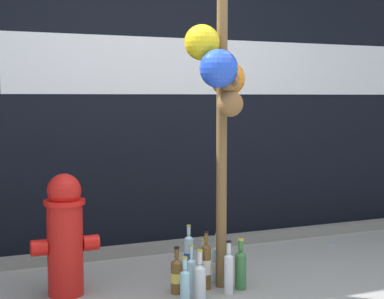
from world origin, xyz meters
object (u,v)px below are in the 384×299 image
Objects in this scene: fire_hydrant at (65,234)px; bottle_2 at (229,272)px; bottle_0 at (200,280)px; bottle_9 at (177,275)px; bottle_8 at (191,275)px; bottle_5 at (241,268)px; bottle_1 at (185,284)px; memorial_post at (220,40)px; bottle_6 at (206,265)px; bottle_7 at (204,265)px; bottle_4 at (189,256)px; bottle_3 at (217,263)px.

fire_hydrant reaches higher than bottle_2.
bottle_9 is (-0.10, 0.15, -0.00)m from bottle_0.
bottle_8 is 1.06× the size of bottle_9.
bottle_9 is (-0.43, 0.08, -0.02)m from bottle_5.
bottle_1 is 0.94× the size of bottle_9.
bottle_0 is at bearing -145.81° from memorial_post.
bottle_2 is at bearing -84.59° from memorial_post.
memorial_post reaches higher than bottle_9.
bottle_0 is 0.34m from bottle_5.
bottle_8 is at bearing -25.43° from bottle_9.
bottle_6 reaches higher than bottle_2.
bottle_6 is at bearing 170.28° from memorial_post.
memorial_post is 7.20× the size of bottle_6.
bottle_8 reaches higher than bottle_1.
bottle_6 is (-0.22, 0.09, 0.02)m from bottle_5.
bottle_7 is 0.30m from bottle_9.
fire_hydrant is 1.19m from bottle_5.
bottle_5 reaches higher than bottle_7.
bottle_7 is at bearing -71.34° from bottle_4.
bottle_7 is at bearing 61.97° from bottle_0.
bottle_2 is (0.21, 0.01, 0.02)m from bottle_0.
bottle_1 is at bearing -129.94° from bottle_7.
bottle_9 is at bearing -149.74° from bottle_7.
bottle_3 is (0.04, 0.12, -1.54)m from memorial_post.
bottle_7 is at bearing 48.13° from bottle_8.
bottle_4 is 1.21× the size of bottle_9.
bottle_3 is at bearing 38.38° from bottle_1.
bottle_4 reaches higher than bottle_3.
bottle_5 is at bearing 11.50° from bottle_0.
bottle_1 is at bearing -152.57° from memorial_post.
bottle_6 is at bearing 53.60° from bottle_0.
bottle_3 is at bearing 84.05° from bottle_2.
bottle_4 is at bearing 70.55° from bottle_8.
fire_hydrant reaches higher than bottle_4.
bottle_5 is at bearing -6.66° from bottle_8.
bottle_0 is 0.97× the size of bottle_8.
memorial_post is 1.58m from bottle_9.
bottle_2 is at bearing 7.15° from bottle_1.
memorial_post is 3.56× the size of fire_hydrant.
memorial_post is 1.59m from bottle_1.
bottle_2 reaches higher than bottle_5.
bottle_8 is (-0.13, -0.05, -0.03)m from bottle_6.
bottle_5 is 0.29m from bottle_7.
bottle_3 is at bearing 115.90° from bottle_5.
bottle_3 is at bearing -8.63° from fire_hydrant.
bottle_3 reaches higher than bottle_0.
bottle_1 is 0.97× the size of bottle_7.
bottle_9 is at bearing 124.23° from bottle_0.
bottle_2 is 1.03× the size of bottle_5.
bottle_1 is 0.17m from bottle_8.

